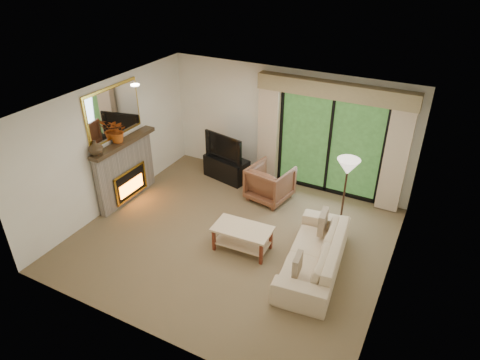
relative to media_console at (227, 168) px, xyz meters
The scene contains 22 objects.
floor 2.31m from the media_console, 58.23° to the right, with size 5.50×5.50×0.00m, color brown.
ceiling 3.28m from the media_console, 58.23° to the right, with size 5.50×5.50×0.00m, color white.
wall_back 1.69m from the media_console, 24.49° to the left, with size 5.00×5.00×0.00m, color white.
wall_front 4.73m from the media_console, 74.82° to the right, with size 5.00×5.00×0.00m, color white.
wall_left 2.69m from the media_console, 128.34° to the right, with size 5.00×5.00×0.00m, color white.
wall_right 4.53m from the media_console, 26.23° to the right, with size 5.00×5.00×0.00m, color white.
fireplace 2.29m from the media_console, 129.10° to the right, with size 0.24×1.70×1.37m, color slate, non-canonical shape.
mirror 2.86m from the media_console, 130.74° to the right, with size 0.07×1.45×1.02m, color gold, non-canonical shape.
sliding_door 2.41m from the media_console, 12.76° to the left, with size 2.26×0.10×2.16m, color black, non-canonical shape.
curtain_left 1.33m from the media_console, 24.45° to the left, with size 0.45×0.18×2.35m, color #C4A98A.
curtain_right 3.70m from the media_console, ahead, with size 0.45×0.18×2.35m, color #C4A98A.
cornice 3.05m from the media_console, 10.52° to the left, with size 3.20×0.24×0.32m, color #968157.
media_console is the anchor object (origin of this frame).
tv 0.56m from the media_console, ahead, with size 1.04×0.14×0.60m, color black.
armchair 1.31m from the media_console, 16.21° to the right, with size 0.82×0.84×0.77m, color brown.
sofa 3.48m from the media_console, 36.10° to the right, with size 2.19×0.85×0.64m, color #CDB48E.
pillow_near 3.84m from the media_console, 44.38° to the right, with size 0.09×0.34×0.34m, color brown.
pillow_far 3.10m from the media_console, 27.43° to the right, with size 0.11×0.40×0.40m, color brown.
coffee_table 2.63m from the media_console, 54.79° to the right, with size 1.03×0.57×0.46m, color #D8B78C, non-canonical shape.
floor_lamp 3.07m from the media_console, 15.52° to the right, with size 0.41×0.41×1.54m, color beige, non-canonical shape.
vase 3.09m from the media_console, 119.81° to the right, with size 0.27×0.27×0.29m, color #362819.
branches 2.67m from the media_console, 127.46° to the right, with size 0.42×0.36×0.47m, color #A74813.
Camera 1 is at (3.08, -5.62, 4.93)m, focal length 32.00 mm.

